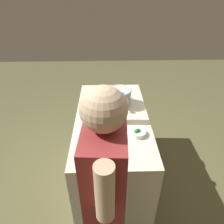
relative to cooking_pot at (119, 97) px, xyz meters
name	(u,v)px	position (x,y,z in m)	size (l,w,h in m)	color
ground_plane	(112,175)	(0.20, -0.08, -0.97)	(8.00, 8.00, 0.00)	brown
counter_slab	(112,149)	(0.20, -0.08, -0.54)	(1.38, 0.71, 0.87)	beige
dish_cloth	(119,105)	(0.00, 0.00, -0.10)	(0.32, 0.31, 0.01)	beige
cooking_pot	(119,97)	(0.00, 0.00, 0.00)	(0.32, 0.25, 0.18)	#B7B7BC
lemonade_pitcher	(119,109)	(0.30, -0.02, 0.05)	(0.09, 0.09, 0.30)	beige
mason_jar	(99,111)	(0.20, -0.21, -0.04)	(0.07, 0.07, 0.13)	beige
broccoli_bowl_front	(85,135)	(0.52, -0.32, -0.07)	(0.11, 0.11, 0.07)	silver
broccoli_bowl_center	(138,133)	(0.49, 0.13, -0.08)	(0.14, 0.14, 0.07)	silver
person_cook	(106,204)	(1.17, -0.14, -0.04)	(0.50, 0.22, 1.68)	#34445C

